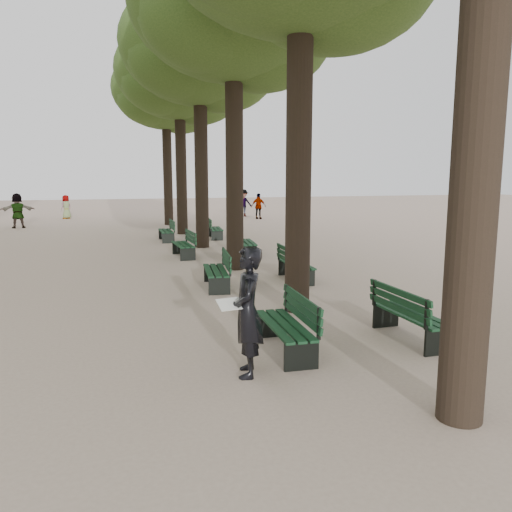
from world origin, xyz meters
name	(u,v)px	position (x,y,z in m)	size (l,w,h in m)	color
ground	(278,370)	(0.00, 0.00, 0.00)	(120.00, 120.00, 0.00)	tan
tree_central_2	(233,2)	(1.50, 8.00, 7.65)	(6.00, 6.00, 9.95)	#33261C
tree_central_3	(199,46)	(1.50, 13.00, 7.65)	(6.00, 6.00, 9.95)	#33261C
tree_central_4	(179,72)	(1.50, 18.00, 7.65)	(6.00, 6.00, 9.95)	#33261C
tree_central_5	(165,90)	(1.50, 23.00, 7.65)	(6.00, 6.00, 9.95)	#33261C
bench_left_0	(285,336)	(0.37, 0.69, 0.27)	(0.68, 1.83, 0.92)	black
bench_left_1	(216,277)	(0.37, 5.61, 0.27)	(0.80, 1.86, 0.92)	black
bench_left_2	(183,249)	(0.37, 10.74, 0.27)	(0.62, 1.81, 0.92)	black
bench_left_3	(166,235)	(0.37, 15.40, 0.27)	(0.61, 1.81, 0.92)	black
bench_right_0	(411,325)	(2.63, 0.62, 0.27)	(0.58, 1.80, 0.92)	black
bench_right_1	(296,270)	(2.63, 5.87, 0.27)	(0.70, 1.84, 0.92)	black
bench_right_2	(246,247)	(2.63, 10.67, 0.27)	(0.80, 1.86, 0.92)	black
bench_right_3	(215,232)	(2.63, 15.69, 0.27)	(0.78, 1.86, 0.92)	black
man_with_map	(248,312)	(-0.47, -0.01, 0.92)	(0.70, 0.80, 1.84)	black
pedestrian_c	(259,206)	(7.75, 25.21, 0.86)	(1.00, 0.34, 1.71)	#262628
pedestrian_b	(244,203)	(7.41, 27.63, 0.96)	(1.23, 0.38, 1.91)	#262628
pedestrian_e	(18,211)	(-6.66, 23.56, 0.96)	(1.77, 0.38, 1.91)	#262628
pedestrian_d	(66,207)	(-4.50, 29.36, 0.79)	(0.77, 0.32, 1.58)	#262628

